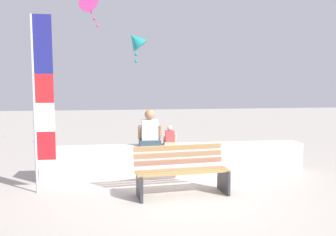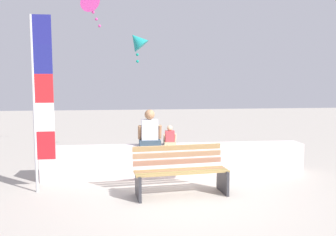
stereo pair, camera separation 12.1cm
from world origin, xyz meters
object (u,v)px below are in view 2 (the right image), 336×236
(person_child, at_px, (170,137))
(person_adult, at_px, (150,131))
(park_bench, at_px, (180,172))
(kite_teal, at_px, (137,41))
(flag_banner, at_px, (40,95))

(person_child, bearing_deg, person_adult, -179.94)
(park_bench, relative_size, kite_teal, 2.00)
(person_adult, height_order, kite_teal, kite_teal)
(park_bench, xyz_separation_m, person_adult, (-0.48, 1.30, 0.58))
(flag_banner, bearing_deg, kite_teal, 56.62)
(park_bench, distance_m, person_adult, 1.50)
(person_child, xyz_separation_m, kite_teal, (-0.63, 2.00, 2.32))
(person_adult, distance_m, kite_teal, 2.97)
(person_adult, height_order, flag_banner, flag_banner)
(park_bench, relative_size, person_child, 4.05)
(person_child, bearing_deg, park_bench, -88.48)
(park_bench, bearing_deg, flag_banner, 170.23)
(park_bench, distance_m, flag_banner, 2.95)
(person_adult, distance_m, flag_banner, 2.40)
(flag_banner, bearing_deg, person_child, 18.87)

